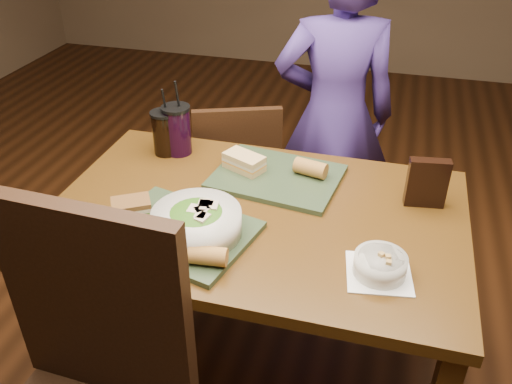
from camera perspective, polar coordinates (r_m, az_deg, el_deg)
ground at (r=2.22m, az=0.00°, el=-18.12°), size 6.00×6.00×0.00m
dining_table at (r=1.76m, az=0.00°, el=-4.40°), size 1.30×0.85×0.75m
chair_far at (r=2.42m, az=-1.22°, el=1.42°), size 0.47×0.48×0.84m
diner at (r=2.40m, az=8.25°, el=7.81°), size 0.60×0.47×1.45m
tray_near at (r=1.62m, az=-8.11°, el=-4.19°), size 0.48×0.41×0.02m
tray_far at (r=1.87m, az=2.21°, el=1.60°), size 0.46×0.37×0.02m
salad_bowl at (r=1.57m, az=-6.26°, el=-3.05°), size 0.26×0.26×0.09m
soup_bowl at (r=1.49m, az=12.94°, el=-7.46°), size 0.20×0.20×0.07m
sandwich_near at (r=1.68m, az=-12.97°, el=-1.65°), size 0.14×0.13×0.05m
sandwich_far at (r=1.88m, az=-1.26°, el=3.19°), size 0.16×0.13×0.06m
baguette_near at (r=1.47m, az=-5.09°, el=-6.69°), size 0.11×0.06×0.05m
baguette_far at (r=1.86m, az=5.77°, el=2.52°), size 0.12×0.08×0.06m
cup_cola at (r=2.03m, az=-9.59°, el=6.20°), size 0.09×0.09×0.26m
cup_berry at (r=2.02m, az=-8.29°, el=6.53°), size 0.11×0.11×0.29m
chip_bag at (r=1.78m, az=17.55°, el=0.92°), size 0.13×0.06×0.16m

